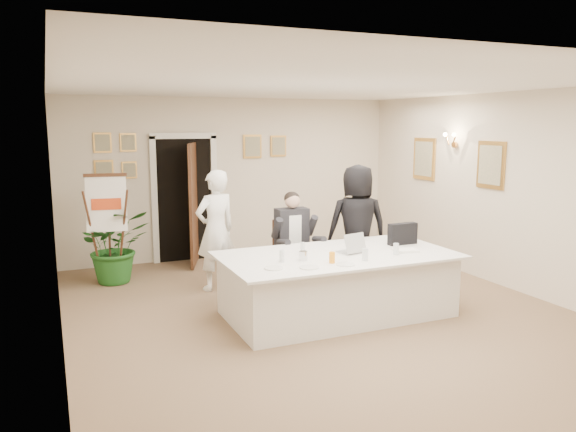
% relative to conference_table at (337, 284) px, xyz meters
% --- Properties ---
extents(floor, '(7.00, 7.00, 0.00)m').
position_rel_conference_table_xyz_m(floor, '(-0.17, 0.10, -0.39)').
color(floor, brown).
rests_on(floor, ground).
extents(ceiling, '(6.00, 7.00, 0.02)m').
position_rel_conference_table_xyz_m(ceiling, '(-0.17, 0.10, 2.41)').
color(ceiling, white).
rests_on(ceiling, wall_back).
extents(wall_back, '(6.00, 0.10, 2.80)m').
position_rel_conference_table_xyz_m(wall_back, '(-0.17, 3.60, 1.01)').
color(wall_back, beige).
rests_on(wall_back, floor).
extents(wall_front, '(6.00, 0.10, 2.80)m').
position_rel_conference_table_xyz_m(wall_front, '(-0.17, -3.40, 1.01)').
color(wall_front, beige).
rests_on(wall_front, floor).
extents(wall_left, '(0.10, 7.00, 2.80)m').
position_rel_conference_table_xyz_m(wall_left, '(-3.17, 0.10, 1.01)').
color(wall_left, beige).
rests_on(wall_left, floor).
extents(wall_right, '(0.10, 7.00, 2.80)m').
position_rel_conference_table_xyz_m(wall_right, '(2.83, 0.10, 1.01)').
color(wall_right, beige).
rests_on(wall_right, floor).
extents(doorway, '(1.14, 0.86, 2.20)m').
position_rel_conference_table_xyz_m(doorway, '(-1.05, 3.42, 0.65)').
color(doorway, black).
rests_on(doorway, floor).
extents(pictures_back_wall, '(3.40, 0.06, 0.80)m').
position_rel_conference_table_xyz_m(pictures_back_wall, '(-0.97, 3.57, 1.46)').
color(pictures_back_wall, gold).
rests_on(pictures_back_wall, wall_back).
extents(pictures_right_wall, '(0.06, 2.20, 0.80)m').
position_rel_conference_table_xyz_m(pictures_right_wall, '(2.80, 1.30, 1.36)').
color(pictures_right_wall, gold).
rests_on(pictures_right_wall, wall_right).
extents(wall_sconce, '(0.20, 0.30, 0.24)m').
position_rel_conference_table_xyz_m(wall_sconce, '(2.73, 1.30, 1.71)').
color(wall_sconce, '#B47A39').
rests_on(wall_sconce, wall_right).
extents(conference_table, '(2.86, 1.52, 0.78)m').
position_rel_conference_table_xyz_m(conference_table, '(0.00, 0.00, 0.00)').
color(conference_table, white).
rests_on(conference_table, floor).
extents(seated_man, '(0.73, 0.76, 1.43)m').
position_rel_conference_table_xyz_m(seated_man, '(-0.08, 1.16, 0.32)').
color(seated_man, black).
rests_on(seated_man, floor).
extents(flip_chart, '(0.58, 0.40, 1.61)m').
position_rel_conference_table_xyz_m(flip_chart, '(-2.45, 2.46, 0.36)').
color(flip_chart, '#3E2613').
rests_on(flip_chart, floor).
extents(standing_man, '(0.72, 0.57, 1.72)m').
position_rel_conference_table_xyz_m(standing_man, '(-1.07, 1.65, 0.47)').
color(standing_man, white).
rests_on(standing_man, floor).
extents(standing_woman, '(1.00, 0.79, 1.78)m').
position_rel_conference_table_xyz_m(standing_woman, '(0.85, 1.00, 0.50)').
color(standing_woman, black).
rests_on(standing_woman, floor).
extents(potted_palm, '(1.09, 0.98, 1.10)m').
position_rel_conference_table_xyz_m(potted_palm, '(-2.35, 2.60, 0.16)').
color(potted_palm, '#1C541C').
rests_on(potted_palm, floor).
extents(laptop, '(0.37, 0.40, 0.28)m').
position_rel_conference_table_xyz_m(laptop, '(0.19, 0.02, 0.52)').
color(laptop, '#B7BABC').
rests_on(laptop, conference_table).
extents(laptop_bag, '(0.41, 0.12, 0.28)m').
position_rel_conference_table_xyz_m(laptop_bag, '(1.05, 0.15, 0.52)').
color(laptop_bag, black).
rests_on(laptop_bag, conference_table).
extents(paper_stack, '(0.32, 0.26, 0.03)m').
position_rel_conference_table_xyz_m(paper_stack, '(0.84, -0.22, 0.40)').
color(paper_stack, white).
rests_on(paper_stack, conference_table).
extents(plate_left, '(0.27, 0.27, 0.01)m').
position_rel_conference_table_xyz_m(plate_left, '(-0.99, -0.36, 0.39)').
color(plate_left, white).
rests_on(plate_left, conference_table).
extents(plate_mid, '(0.28, 0.28, 0.01)m').
position_rel_conference_table_xyz_m(plate_mid, '(-0.62, -0.48, 0.39)').
color(plate_mid, white).
rests_on(plate_mid, conference_table).
extents(plate_near, '(0.22, 0.22, 0.01)m').
position_rel_conference_table_xyz_m(plate_near, '(-0.18, -0.52, 0.39)').
color(plate_near, white).
rests_on(plate_near, conference_table).
extents(glass_a, '(0.07, 0.07, 0.14)m').
position_rel_conference_table_xyz_m(glass_a, '(-0.79, -0.11, 0.45)').
color(glass_a, silver).
rests_on(glass_a, conference_table).
extents(glass_b, '(0.07, 0.07, 0.14)m').
position_rel_conference_table_xyz_m(glass_b, '(0.13, -0.43, 0.45)').
color(glass_b, silver).
rests_on(glass_b, conference_table).
extents(glass_c, '(0.07, 0.07, 0.14)m').
position_rel_conference_table_xyz_m(glass_c, '(0.63, -0.32, 0.45)').
color(glass_c, silver).
rests_on(glass_c, conference_table).
extents(glass_d, '(0.07, 0.07, 0.14)m').
position_rel_conference_table_xyz_m(glass_d, '(-0.38, 0.18, 0.45)').
color(glass_d, silver).
rests_on(glass_d, conference_table).
extents(oj_glass, '(0.08, 0.08, 0.13)m').
position_rel_conference_table_xyz_m(oj_glass, '(-0.28, -0.38, 0.45)').
color(oj_glass, orange).
rests_on(oj_glass, conference_table).
extents(steel_jug, '(0.11, 0.11, 0.11)m').
position_rel_conference_table_xyz_m(steel_jug, '(-0.53, -0.14, 0.44)').
color(steel_jug, silver).
rests_on(steel_jug, conference_table).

